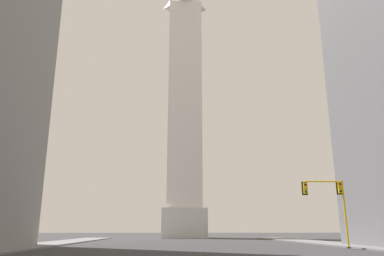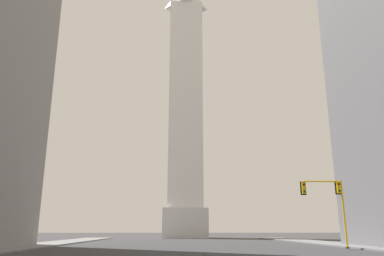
# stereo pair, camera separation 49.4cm
# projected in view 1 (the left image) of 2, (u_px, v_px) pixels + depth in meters

# --- Properties ---
(obelisk) EXTENTS (9.34, 9.34, 62.59)m
(obelisk) POSITION_uv_depth(u_px,v_px,m) (185.00, 103.00, 86.07)
(obelisk) COLOR silver
(obelisk) RESTS_ON ground_plane
(traffic_light_mid_right) EXTENTS (4.27, 0.50, 6.44)m
(traffic_light_mid_right) POSITION_uv_depth(u_px,v_px,m) (330.00, 196.00, 36.78)
(traffic_light_mid_right) COLOR yellow
(traffic_light_mid_right) RESTS_ON ground_plane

